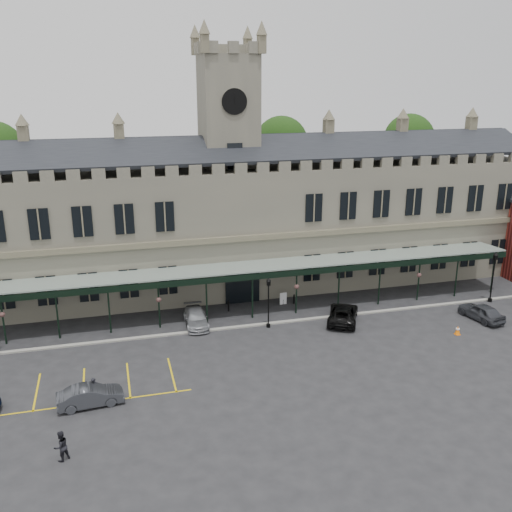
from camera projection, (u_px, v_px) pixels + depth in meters
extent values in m
plane|color=black|center=(276.00, 355.00, 43.05)|extent=(140.00, 140.00, 0.00)
cube|color=#5D5A4D|center=(230.00, 227.00, 56.02)|extent=(60.00, 10.00, 12.00)
cube|color=brown|center=(242.00, 238.00, 51.18)|extent=(60.00, 0.35, 0.50)
cube|color=black|center=(235.00, 150.00, 51.38)|extent=(60.00, 4.77, 2.20)
cube|color=black|center=(223.00, 144.00, 56.00)|extent=(60.00, 4.77, 2.20)
cube|color=black|center=(242.00, 283.00, 52.54)|extent=(3.20, 0.18, 3.80)
cube|color=#5D5A4D|center=(229.00, 176.00, 54.52)|extent=(5.00, 5.00, 22.00)
cylinder|color=silver|center=(234.00, 102.00, 50.08)|extent=(2.20, 0.12, 2.20)
cylinder|color=black|center=(234.00, 102.00, 50.01)|extent=(2.30, 0.04, 2.30)
cube|color=black|center=(235.00, 159.00, 51.57)|extent=(1.40, 0.12, 2.80)
cube|color=#8C9E93|center=(247.00, 267.00, 50.13)|extent=(50.00, 4.00, 0.40)
cube|color=black|center=(253.00, 277.00, 48.36)|extent=(50.00, 0.18, 0.50)
cube|color=gray|center=(258.00, 325.00, 48.10)|extent=(60.00, 0.40, 0.12)
cylinder|color=#332314|center=(4.00, 219.00, 58.92)|extent=(0.70, 0.70, 12.00)
cylinder|color=#332314|center=(280.00, 204.00, 66.28)|extent=(0.70, 0.70, 12.00)
sphere|color=black|center=(281.00, 143.00, 64.19)|extent=(6.00, 6.00, 6.00)
cylinder|color=#332314|center=(404.00, 197.00, 70.20)|extent=(0.70, 0.70, 12.00)
sphere|color=black|center=(409.00, 139.00, 68.12)|extent=(6.00, 6.00, 6.00)
cylinder|color=black|center=(268.00, 326.00, 47.75)|extent=(0.34, 0.34, 0.28)
cylinder|color=black|center=(268.00, 306.00, 47.23)|extent=(0.11, 0.11, 3.78)
cube|color=black|center=(269.00, 283.00, 46.62)|extent=(0.26, 0.26, 0.38)
cone|color=black|center=(269.00, 279.00, 46.52)|extent=(0.42, 0.42, 0.28)
cylinder|color=black|center=(490.00, 300.00, 53.21)|extent=(0.38, 0.38, 0.31)
cylinder|color=black|center=(492.00, 281.00, 52.63)|extent=(0.13, 0.13, 4.18)
cube|color=black|center=(495.00, 257.00, 51.96)|extent=(0.29, 0.29, 0.42)
cone|color=black|center=(496.00, 254.00, 51.85)|extent=(0.46, 0.46, 0.31)
cube|color=orange|center=(457.00, 334.00, 46.43)|extent=(0.41, 0.41, 0.04)
cone|color=orange|center=(458.00, 330.00, 46.33)|extent=(0.47, 0.47, 0.75)
cylinder|color=silver|center=(458.00, 329.00, 46.30)|extent=(0.31, 0.31, 0.11)
cylinder|color=black|center=(283.00, 302.00, 52.56)|extent=(0.06, 0.06, 0.47)
cube|color=silver|center=(283.00, 299.00, 52.46)|extent=(0.66, 0.07, 1.13)
cylinder|color=black|center=(228.00, 306.00, 50.93)|extent=(0.18, 0.18, 0.99)
cylinder|color=black|center=(294.00, 299.00, 52.63)|extent=(0.16, 0.16, 0.91)
imported|color=#36383D|center=(90.00, 396.00, 36.17)|extent=(4.27, 1.86, 1.37)
imported|color=#919398|center=(196.00, 318.00, 47.99)|extent=(1.97, 4.56, 1.31)
imported|color=black|center=(343.00, 314.00, 48.72)|extent=(4.40, 5.58, 1.41)
imported|color=#36383D|center=(481.00, 312.00, 49.10)|extent=(2.48, 4.50, 1.45)
imported|color=black|center=(95.00, 389.00, 36.75)|extent=(0.68, 0.60, 1.56)
imported|color=black|center=(61.00, 446.00, 30.89)|extent=(1.09, 1.04, 1.77)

